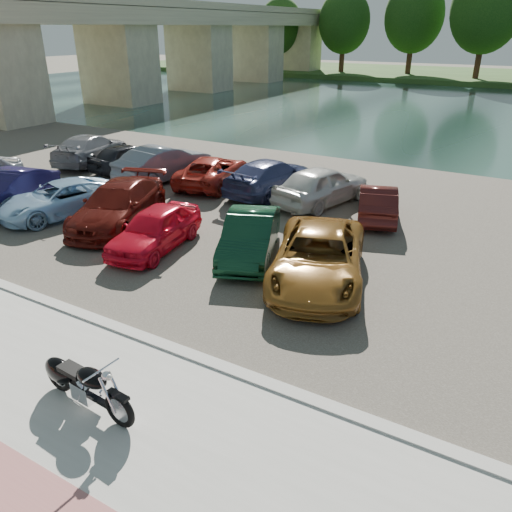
% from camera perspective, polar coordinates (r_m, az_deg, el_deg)
% --- Properties ---
extents(ground, '(200.00, 200.00, 0.00)m').
position_cam_1_polar(ground, '(10.03, -17.93, -15.83)').
color(ground, '#595447').
rests_on(ground, ground).
extents(promenade, '(60.00, 6.00, 0.10)m').
position_cam_1_polar(promenade, '(9.56, -22.53, -18.60)').
color(promenade, '#ACAAA1').
rests_on(promenade, ground).
extents(kerb, '(60.00, 0.30, 0.14)m').
position_cam_1_polar(kerb, '(11.07, -10.39, -10.13)').
color(kerb, '#ACAAA1').
rests_on(kerb, ground).
extents(parking_lot, '(60.00, 18.00, 0.04)m').
position_cam_1_polar(parking_lot, '(18.04, 8.15, 4.00)').
color(parking_lot, '#454037').
rests_on(parking_lot, ground).
extents(river, '(120.00, 40.00, 0.00)m').
position_cam_1_polar(river, '(45.60, 22.85, 14.89)').
color(river, '#192D29').
rests_on(river, ground).
extents(far_bank, '(120.00, 24.00, 0.60)m').
position_cam_1_polar(far_bank, '(77.22, 26.81, 17.76)').
color(far_bank, '#224317').
rests_on(far_bank, ground).
extents(bridge, '(7.00, 56.00, 8.55)m').
position_cam_1_polar(bridge, '(57.12, -7.24, 23.72)').
color(bridge, tan).
rests_on(bridge, ground).
extents(motorcycle, '(2.33, 0.75, 1.05)m').
position_cam_1_polar(motorcycle, '(9.71, -19.56, -13.36)').
color(motorcycle, black).
rests_on(motorcycle, promenade).
extents(car_1, '(2.32, 4.49, 1.41)m').
position_cam_1_polar(car_1, '(20.99, -26.47, 6.69)').
color(car_1, '#191440').
rests_on(car_1, parking_lot).
extents(car_2, '(3.23, 4.83, 1.23)m').
position_cam_1_polar(car_2, '(19.51, -21.47, 6.09)').
color(car_2, '#9DC6E5').
rests_on(car_2, parking_lot).
extents(car_3, '(3.45, 5.30, 1.43)m').
position_cam_1_polar(car_3, '(17.87, -15.47, 5.64)').
color(car_3, '#51110B').
rests_on(car_3, parking_lot).
extents(car_4, '(2.07, 4.00, 1.30)m').
position_cam_1_polar(car_4, '(15.62, -11.48, 3.07)').
color(car_4, red).
rests_on(car_4, parking_lot).
extents(car_5, '(2.80, 4.25, 1.32)m').
position_cam_1_polar(car_5, '(14.76, -0.70, 2.32)').
color(car_5, '#0E331E').
rests_on(car_5, parking_lot).
extents(car_6, '(3.82, 5.54, 1.41)m').
position_cam_1_polar(car_6, '(13.38, 7.14, -0.15)').
color(car_6, '#8D5B20').
rests_on(car_6, parking_lot).
extents(car_7, '(3.27, 5.30, 1.43)m').
position_cam_1_polar(car_7, '(26.94, -18.37, 11.55)').
color(car_7, gray).
rests_on(car_7, parking_lot).
extents(car_8, '(2.19, 4.03, 1.30)m').
position_cam_1_polar(car_8, '(24.96, -14.46, 10.90)').
color(car_8, black).
rests_on(car_8, parking_lot).
extents(car_9, '(2.32, 4.85, 1.53)m').
position_cam_1_polar(car_9, '(22.98, -10.47, 10.41)').
color(car_9, slate).
rests_on(car_9, parking_lot).
extents(car_10, '(2.88, 4.78, 1.24)m').
position_cam_1_polar(car_10, '(21.96, -4.98, 9.67)').
color(car_10, '#A5261B').
rests_on(car_10, parking_lot).
extents(car_11, '(2.47, 4.99, 1.40)m').
position_cam_1_polar(car_11, '(20.76, 1.67, 9.09)').
color(car_11, navy).
rests_on(car_11, parking_lot).
extents(car_12, '(2.85, 4.72, 1.50)m').
position_cam_1_polar(car_12, '(19.54, 7.54, 8.05)').
color(car_12, silver).
rests_on(car_12, parking_lot).
extents(car_13, '(2.38, 3.92, 1.22)m').
position_cam_1_polar(car_13, '(18.38, 13.70, 6.02)').
color(car_13, '#451512').
rests_on(car_13, parking_lot).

